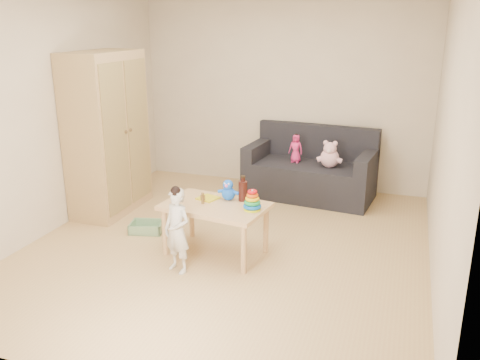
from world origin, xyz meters
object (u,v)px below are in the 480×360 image
(play_table, at_px, (216,229))
(toddler, at_px, (177,232))
(wardrobe, at_px, (107,134))
(sofa, at_px, (309,180))

(play_table, bearing_deg, toddler, -113.55)
(wardrobe, height_order, sofa, wardrobe)
(toddler, bearing_deg, play_table, 88.15)
(wardrobe, relative_size, sofa, 1.17)
(sofa, xyz_separation_m, play_table, (-0.55, -2.01, 0.03))
(sofa, bearing_deg, wardrobe, -144.32)
(wardrobe, xyz_separation_m, play_table, (1.67, -0.77, -0.70))
(play_table, bearing_deg, wardrobe, 155.34)
(toddler, bearing_deg, sofa, 94.79)
(sofa, distance_m, play_table, 2.09)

